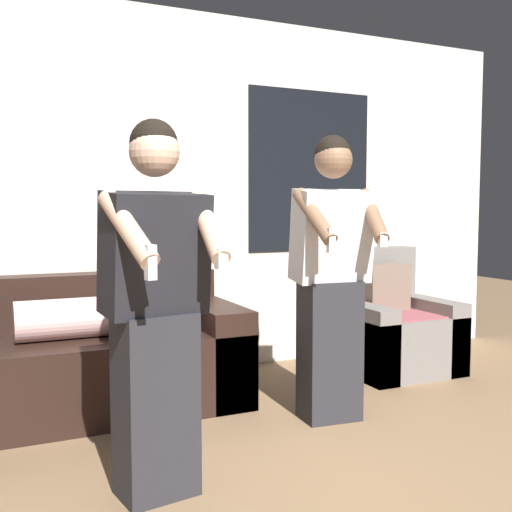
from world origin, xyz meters
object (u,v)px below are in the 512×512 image
armchair (387,328)px  person_right (331,278)px  person_left (156,310)px  couch (97,357)px

armchair → person_right: person_right is taller
person_right → person_left: bearing=-157.0°
person_right → couch: bearing=145.7°
armchair → person_right: 1.39m
armchair → person_left: 2.59m
couch → person_right: 1.56m
couch → armchair: size_ratio=1.90×
armchair → person_right: size_ratio=0.56×
couch → armchair: (2.22, -0.03, 0.01)m
armchair → person_right: (-1.01, -0.80, 0.52)m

